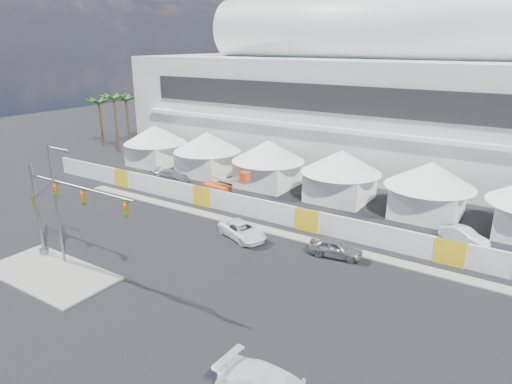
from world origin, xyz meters
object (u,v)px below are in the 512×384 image
Objects in this scene: lot_car_a at (464,236)px; streetlight_median at (57,197)px; traffic_mast at (56,210)px; sedan_silver at (335,248)px; pickup_curb at (242,231)px; boom_lift at (221,187)px; lot_car_c at (171,175)px.

streetlight_median is (-24.68, -20.46, 4.73)m from lot_car_a.
streetlight_median reaches higher than traffic_mast.
traffic_mast is at bearing 115.99° from sedan_silver.
streetlight_median reaches higher than pickup_curb.
lot_car_a is at bearing 39.21° from traffic_mast.
sedan_silver is at bearing -61.26° from pickup_curb.
lot_car_a is 24.89m from boom_lift.
traffic_mast reaches higher than lot_car_a.
sedan_silver is 0.46× the size of streetlight_median.
traffic_mast is at bearing 162.69° from pickup_curb.
traffic_mast is at bearing -166.20° from lot_car_c.
lot_car_c is at bearing 61.86° from sedan_silver.
lot_car_c is at bearing 112.31° from streetlight_median.
lot_car_c is 0.50× the size of streetlight_median.
boom_lift is at bearing 90.58° from streetlight_median.
streetlight_median reaches higher than lot_car_a.
pickup_curb is at bearing -35.20° from boom_lift.
pickup_curb is 1.22× the size of lot_car_a.
sedan_silver is 0.86× the size of pickup_curb.
sedan_silver reaches higher than pickup_curb.
lot_car_a is at bearing -54.59° from sedan_silver.
sedan_silver is at bearing 159.69° from lot_car_a.
traffic_mast is at bearing -81.48° from boom_lift.
streetlight_median is (-16.64, -12.33, 4.67)m from sedan_silver.
lot_car_a is at bearing -97.76° from lot_car_c.
traffic_mast reaches higher than lot_car_c.
boom_lift is at bearing 89.38° from traffic_mast.
lot_car_a is 33.13m from lot_car_c.
lot_car_a is at bearing 39.66° from streetlight_median.
pickup_curb is 12.16m from boom_lift.
streetlight_median reaches higher than boom_lift.
streetlight_median is (-8.50, -11.24, 4.71)m from pickup_curb.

